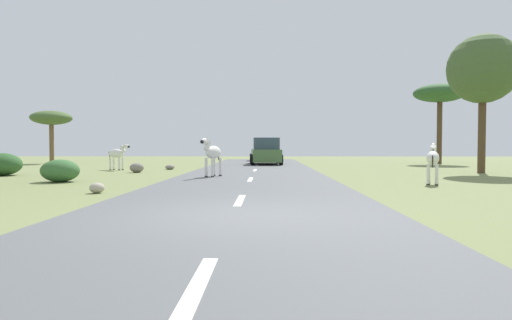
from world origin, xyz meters
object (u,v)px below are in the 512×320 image
at_px(bush_1, 60,171).
at_px(tree_1, 483,70).
at_px(rock_0, 137,168).
at_px(rock_1, 97,188).
at_px(bush_0, 2,164).
at_px(tree_4, 440,94).
at_px(car_0, 264,151).
at_px(rock_2, 170,167).
at_px(zebra_0, 212,153).
at_px(car_1, 266,152).
at_px(zebra_1, 433,159).
at_px(zebra_2, 117,154).
at_px(tree_2, 51,119).

bearing_deg(bush_1, tree_1, 17.46).
xyz_separation_m(rock_0, rock_1, (1.63, -8.95, -0.09)).
distance_m(bush_0, bush_1, 5.10).
bearing_deg(tree_4, tree_1, -102.04).
xyz_separation_m(car_0, rock_0, (-5.90, -16.19, -0.62)).
height_order(tree_4, rock_2, tree_4).
bearing_deg(zebra_0, car_1, -81.58).
xyz_separation_m(car_0, bush_0, (-10.97, -18.43, -0.37)).
relative_size(bush_0, rock_1, 4.05).
distance_m(zebra_1, bush_0, 17.06).
height_order(bush_0, bush_1, bush_0).
xyz_separation_m(zebra_2, tree_2, (-7.79, 8.62, 2.39)).
relative_size(car_0, rock_1, 11.03).
distance_m(tree_4, rock_0, 21.85).
distance_m(bush_0, rock_1, 9.48).
xyz_separation_m(tree_1, rock_0, (-16.07, 0.02, -4.54)).
distance_m(zebra_1, bush_1, 12.66).
distance_m(tree_1, tree_2, 27.71).
bearing_deg(rock_2, zebra_2, -167.84).
xyz_separation_m(bush_0, rock_1, (6.70, -6.70, -0.34)).
xyz_separation_m(car_1, tree_1, (10.00, -8.35, 3.91)).
bearing_deg(bush_0, rock_1, -45.02).
distance_m(rock_1, rock_2, 11.63).
bearing_deg(car_1, rock_1, -107.97).
xyz_separation_m(car_0, rock_2, (-4.93, -13.52, -0.72)).
height_order(car_0, car_1, same).
height_order(bush_0, rock_2, bush_0).
bearing_deg(car_1, tree_1, -43.43).
distance_m(zebra_2, bush_1, 7.54).
bearing_deg(tree_2, zebra_2, -47.90).
height_order(zebra_1, tree_2, tree_2).
bearing_deg(zebra_2, rock_0, 64.38).
distance_m(zebra_0, car_0, 19.64).
relative_size(car_0, tree_4, 0.77).
xyz_separation_m(zebra_1, tree_4, (6.81, 16.87, 4.06)).
bearing_deg(rock_2, tree_4, 25.15).
distance_m(zebra_0, rock_2, 6.80).
height_order(car_1, bush_0, car_1).
distance_m(zebra_1, tree_2, 26.97).
bearing_deg(car_0, car_1, -89.06).
bearing_deg(car_0, rock_0, -110.28).
bearing_deg(car_0, zebra_2, -118.42).
xyz_separation_m(tree_1, bush_0, (-21.13, -2.23, -4.28)).
distance_m(zebra_0, rock_1, 6.12).
height_order(car_0, bush_0, car_0).
xyz_separation_m(zebra_2, bush_1, (0.58, -7.50, -0.45)).
relative_size(tree_2, rock_2, 7.70).
xyz_separation_m(car_0, rock_1, (-4.27, -25.13, -0.71)).
bearing_deg(bush_0, tree_2, 108.61).
relative_size(tree_2, rock_0, 5.76).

